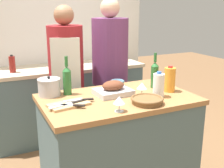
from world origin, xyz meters
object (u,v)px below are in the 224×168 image
(roasting_pan, at_px, (113,89))
(wicker_basket, at_px, (147,100))
(wine_bottle_green, at_px, (67,80))
(wine_glass_left, at_px, (119,101))
(juice_jug, at_px, (170,80))
(person_cook_guest, at_px, (110,73))
(milk_jug, at_px, (159,85))
(knife_bread, at_px, (71,105))
(knife_paring, at_px, (80,100))
(cutting_board, at_px, (69,104))
(mixing_bowl, at_px, (117,83))
(person_cook_aproned, at_px, (67,81))
(wine_bottle_dark, at_px, (155,74))
(wine_glass_right, at_px, (142,86))
(condiment_bottle_short, at_px, (125,55))
(knife_chef, at_px, (69,104))
(condiment_bottle_tall, at_px, (117,57))
(stock_pot, at_px, (49,87))
(condiment_bottle_extra, at_px, (12,64))

(roasting_pan, xyz_separation_m, wicker_basket, (0.14, -0.31, -0.02))
(wine_bottle_green, distance_m, wine_glass_left, 0.57)
(juice_jug, relative_size, person_cook_guest, 0.13)
(milk_jug, distance_m, knife_bread, 0.72)
(milk_jug, xyz_separation_m, knife_paring, (-0.62, 0.14, -0.08))
(cutting_board, height_order, mixing_bowl, mixing_bowl)
(person_cook_guest, bearing_deg, wine_bottle_green, -123.09)
(wicker_basket, distance_m, person_cook_aproned, 1.00)
(cutting_board, bearing_deg, knife_paring, 16.50)
(wine_bottle_dark, xyz_separation_m, knife_paring, (-0.74, -0.10, -0.10))
(milk_jug, distance_m, knife_paring, 0.64)
(person_cook_aproned, bearing_deg, cutting_board, -88.59)
(wine_glass_right, xyz_separation_m, condiment_bottle_short, (0.60, 1.42, -0.02))
(juice_jug, bearing_deg, condiment_bottle_short, 77.04)
(knife_chef, xyz_separation_m, condiment_bottle_tall, (1.09, 1.40, 0.04))
(milk_jug, bearing_deg, stock_pot, 152.09)
(wine_bottle_green, bearing_deg, wine_glass_left, -68.53)
(mixing_bowl, relative_size, condiment_bottle_tall, 0.86)
(knife_bread, xyz_separation_m, condiment_bottle_tall, (1.08, 1.43, 0.04))
(milk_jug, height_order, wine_bottle_green, wine_bottle_green)
(knife_paring, bearing_deg, juice_jug, -3.74)
(roasting_pan, relative_size, juice_jug, 1.34)
(roasting_pan, distance_m, wine_bottle_dark, 0.43)
(knife_chef, relative_size, knife_paring, 1.28)
(wine_bottle_green, relative_size, wine_glass_right, 2.80)
(mixing_bowl, relative_size, condiment_bottle_short, 0.76)
(roasting_pan, height_order, condiment_bottle_short, condiment_bottle_short)
(condiment_bottle_extra, relative_size, person_cook_aproned, 0.12)
(stock_pot, xyz_separation_m, knife_bread, (0.07, -0.36, -0.05))
(juice_jug, distance_m, person_cook_aproned, 1.02)
(wine_bottle_green, relative_size, condiment_bottle_extra, 1.61)
(wine_bottle_dark, distance_m, wine_glass_left, 0.68)
(mixing_bowl, height_order, juice_jug, juice_jug)
(cutting_board, bearing_deg, person_cook_guest, 47.38)
(milk_jug, bearing_deg, person_cook_guest, 92.04)
(knife_chef, bearing_deg, knife_bread, -85.69)
(wine_glass_left, distance_m, person_cook_guest, 1.08)
(juice_jug, distance_m, condiment_bottle_tall, 1.42)
(roasting_pan, relative_size, wine_bottle_green, 0.94)
(stock_pot, height_order, knife_paring, stock_pot)
(roasting_pan, bearing_deg, wine_glass_right, -34.23)
(knife_chef, relative_size, person_cook_guest, 0.17)
(roasting_pan, distance_m, knife_chef, 0.43)
(juice_jug, bearing_deg, wine_bottle_green, 160.25)
(wine_bottle_dark, height_order, knife_chef, wine_bottle_dark)
(juice_jug, relative_size, wine_bottle_green, 0.70)
(wicker_basket, bearing_deg, person_cook_aproned, 110.19)
(milk_jug, bearing_deg, condiment_bottle_tall, 75.97)
(roasting_pan, bearing_deg, wine_bottle_dark, 4.43)
(wine_glass_right, relative_size, condiment_bottle_tall, 0.76)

